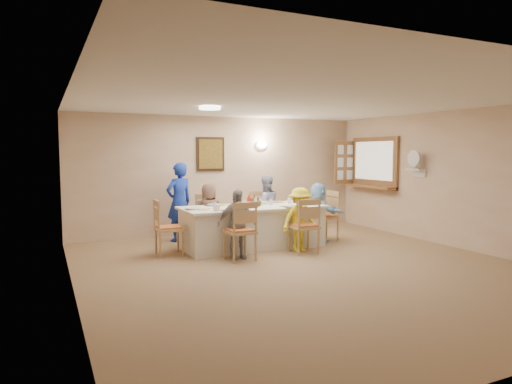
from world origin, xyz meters
name	(u,v)px	position (x,y,z in m)	size (l,w,h in m)	color
ground	(308,269)	(0.00, 0.00, 0.00)	(7.00, 7.00, 0.00)	#937555
room_walls	(309,168)	(0.00, 0.00, 1.51)	(7.00, 7.00, 7.00)	tan
wall_picture	(210,154)	(-0.30, 3.46, 1.70)	(0.62, 0.05, 0.72)	#332112
wall_sconce	(262,145)	(0.90, 3.44, 1.90)	(0.26, 0.09, 0.18)	white
ceiling_light	(210,108)	(-1.00, 1.50, 2.47)	(0.36, 0.36, 0.05)	white
serving_hatch	(374,163)	(3.21, 2.40, 1.50)	(0.06, 1.50, 1.15)	brown
hatch_sill	(370,186)	(3.09, 2.40, 0.97)	(0.30, 1.50, 0.05)	brown
shutter_door	(345,162)	(2.95, 3.16, 1.50)	(0.55, 0.04, 1.00)	brown
fan_shelf	(416,169)	(3.13, 1.05, 1.40)	(0.22, 0.36, 0.03)	white
desk_fan	(415,162)	(3.10, 1.05, 1.55)	(0.30, 0.30, 0.28)	#A5A5A8
dining_table	(253,227)	(-0.10, 1.75, 0.38)	(2.61, 1.10, 0.76)	silver
chair_back_left	(207,218)	(-0.70, 2.55, 0.47)	(0.45, 0.45, 0.93)	tan
chair_back_right	(263,214)	(0.50, 2.55, 0.47)	(0.45, 0.45, 0.95)	tan
chair_front_left	(240,230)	(-0.70, 0.95, 0.48)	(0.46, 0.46, 0.97)	tan
chair_front_right	(304,225)	(0.50, 0.95, 0.48)	(0.46, 0.46, 0.96)	tan
chair_left_end	(169,227)	(-1.65, 1.75, 0.48)	(0.46, 0.46, 0.96)	tan
chair_right_end	(324,216)	(1.45, 1.75, 0.49)	(0.47, 0.47, 0.98)	tan
diner_back_left	(209,213)	(-0.70, 2.43, 0.58)	(0.60, 0.43, 1.16)	brown
diner_back_right	(266,207)	(0.50, 2.43, 0.64)	(0.66, 0.53, 1.29)	#A1A5BE
diner_front_left	(237,224)	(-0.70, 1.07, 0.57)	(0.68, 0.29, 1.15)	#9B9B9B
diner_front_right	(300,220)	(0.50, 1.07, 0.56)	(0.76, 0.48, 1.13)	yellow
diner_right_end	(318,212)	(1.32, 1.75, 0.58)	(0.52, 1.11, 1.15)	#9CD0FF
caregiver	(179,202)	(-1.15, 2.90, 0.77)	(0.65, 0.52, 1.54)	#1936AC
placemat_fl	(231,210)	(-0.70, 1.33, 0.76)	(0.33, 0.25, 0.01)	#472B19
plate_fl	(231,210)	(-0.70, 1.33, 0.77)	(0.25, 0.25, 0.02)	white
napkin_fl	(242,210)	(-0.52, 1.28, 0.77)	(0.14, 0.14, 0.01)	yellow
placemat_fr	(293,207)	(0.50, 1.33, 0.76)	(0.37, 0.27, 0.01)	#472B19
plate_fr	(293,206)	(0.50, 1.33, 0.77)	(0.25, 0.25, 0.02)	white
napkin_fr	(303,206)	(0.68, 1.28, 0.77)	(0.13, 0.13, 0.01)	yellow
placemat_bl	(214,205)	(-0.70, 2.17, 0.76)	(0.35, 0.26, 0.01)	#472B19
plate_bl	(214,205)	(-0.70, 2.17, 0.77)	(0.25, 0.25, 0.02)	white
napkin_bl	(224,205)	(-0.52, 2.12, 0.77)	(0.15, 0.15, 0.01)	yellow
placemat_br	(271,202)	(0.50, 2.17, 0.76)	(0.35, 0.26, 0.01)	#472B19
plate_br	(271,202)	(0.50, 2.17, 0.77)	(0.23, 0.23, 0.01)	white
napkin_br	(281,202)	(0.68, 2.12, 0.77)	(0.13, 0.13, 0.01)	yellow
placemat_le	(195,209)	(-1.20, 1.75, 0.76)	(0.32, 0.24, 0.01)	#472B19
plate_le	(195,209)	(-1.20, 1.75, 0.77)	(0.25, 0.25, 0.02)	white
napkin_le	(206,209)	(-1.02, 1.70, 0.77)	(0.14, 0.14, 0.01)	yellow
placemat_re	(305,203)	(1.02, 1.75, 0.76)	(0.33, 0.24, 0.01)	#472B19
plate_re	(305,203)	(1.02, 1.75, 0.77)	(0.23, 0.23, 0.01)	white
napkin_re	(315,203)	(1.20, 1.70, 0.77)	(0.13, 0.13, 0.01)	yellow
teacup_a	(216,208)	(-0.93, 1.40, 0.81)	(0.13, 0.13, 0.10)	white
teacup_b	(260,200)	(0.31, 2.28, 0.80)	(0.08, 0.08, 0.07)	white
bowl_a	(245,207)	(-0.36, 1.53, 0.78)	(0.21, 0.21, 0.05)	white
bowl_b	(263,203)	(0.22, 1.96, 0.79)	(0.19, 0.19, 0.05)	white
condiment_ketchup	(249,200)	(-0.18, 1.73, 0.87)	(0.10, 0.11, 0.22)	red
condiment_brown	(254,200)	(-0.05, 1.78, 0.86)	(0.10, 0.10, 0.21)	#573C17
condiment_malt	(258,202)	(-0.02, 1.70, 0.84)	(0.15, 0.15, 0.16)	#573C17
drinking_glass	(244,203)	(-0.25, 1.80, 0.82)	(0.07, 0.07, 0.10)	silver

